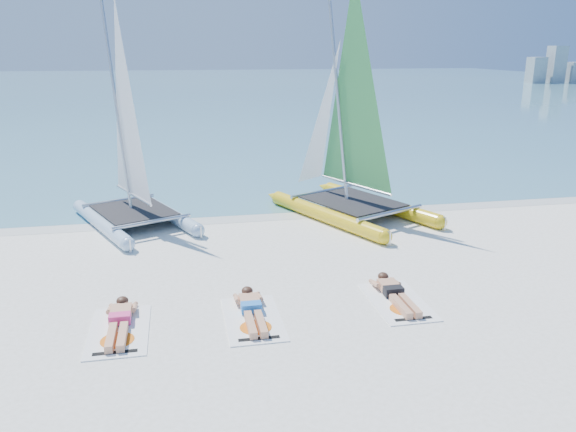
% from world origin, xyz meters
% --- Properties ---
extents(ground, '(140.00, 140.00, 0.00)m').
position_xyz_m(ground, '(0.00, 0.00, 0.00)').
color(ground, white).
rests_on(ground, ground).
extents(sea, '(140.00, 115.00, 0.01)m').
position_xyz_m(sea, '(0.00, 63.00, 0.01)').
color(sea, '#68ABAE').
rests_on(sea, ground).
extents(wet_sand_strip, '(140.00, 1.40, 0.01)m').
position_xyz_m(wet_sand_strip, '(0.00, 5.50, 0.00)').
color(wet_sand_strip, silver).
rests_on(wet_sand_strip, ground).
extents(distant_skyline, '(14.00, 2.00, 5.00)m').
position_xyz_m(distant_skyline, '(53.71, 62.00, 1.94)').
color(distant_skyline, '#9CA5AC').
rests_on(distant_skyline, ground).
extents(catamaran_blue, '(3.88, 5.11, 6.30)m').
position_xyz_m(catamaran_blue, '(-2.58, 5.36, 1.88)').
color(catamaran_blue, '#BCE4F8').
rests_on(catamaran_blue, ground).
extents(catamaran_yellow, '(4.41, 5.74, 7.07)m').
position_xyz_m(catamaran_yellow, '(3.40, 5.32, 2.23)').
color(catamaran_yellow, gold).
rests_on(catamaran_yellow, ground).
extents(towel_a, '(1.00, 1.85, 0.02)m').
position_xyz_m(towel_a, '(-2.41, -1.05, 0.01)').
color(towel_a, white).
rests_on(towel_a, ground).
extents(sunbather_a, '(0.37, 1.73, 0.26)m').
position_xyz_m(sunbather_a, '(-2.41, -0.86, 0.12)').
color(sunbather_a, tan).
rests_on(sunbather_a, towel_a).
extents(towel_b, '(1.00, 1.85, 0.02)m').
position_xyz_m(towel_b, '(-0.09, -1.05, 0.01)').
color(towel_b, white).
rests_on(towel_b, ground).
extents(sunbather_b, '(0.37, 1.73, 0.26)m').
position_xyz_m(sunbather_b, '(-0.09, -0.86, 0.12)').
color(sunbather_b, tan).
rests_on(sunbather_b, towel_b).
extents(towel_c, '(1.00, 1.85, 0.02)m').
position_xyz_m(towel_c, '(2.73, -0.88, 0.01)').
color(towel_c, white).
rests_on(towel_c, ground).
extents(sunbather_c, '(0.37, 1.73, 0.26)m').
position_xyz_m(sunbather_c, '(2.73, -0.68, 0.12)').
color(sunbather_c, tan).
rests_on(sunbather_c, towel_c).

